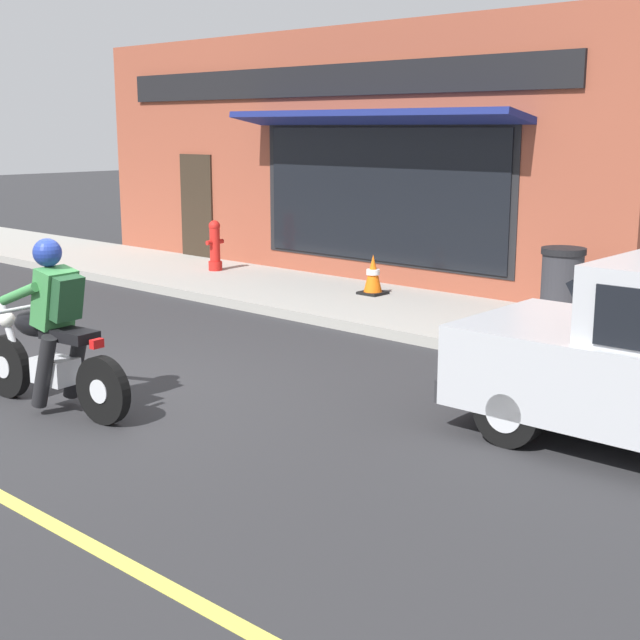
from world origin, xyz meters
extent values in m
plane|color=#2B2B2D|center=(0.00, 0.00, 0.00)|extent=(80.00, 80.00, 0.00)
cube|color=#9E9B93|center=(5.20, 3.00, 0.07)|extent=(2.60, 22.00, 0.14)
cube|color=brown|center=(6.75, 2.95, 2.10)|extent=(0.50, 11.29, 4.20)
cube|color=black|center=(6.48, 1.54, 1.55)|extent=(0.04, 4.74, 2.10)
cube|color=black|center=(6.49, 1.54, 1.55)|extent=(0.02, 4.97, 2.20)
cube|color=#2D2319|center=(6.48, 6.05, 1.05)|extent=(0.04, 0.90, 2.10)
cube|color=navy|center=(6.15, 1.54, 2.75)|extent=(0.81, 5.42, 0.24)
cube|color=black|center=(6.47, 2.95, 3.35)|extent=(0.06, 9.59, 0.50)
cylinder|color=black|center=(-0.52, 0.58, 0.31)|extent=(0.17, 0.63, 0.62)
cylinder|color=silver|center=(-0.52, 0.58, 0.31)|extent=(0.14, 0.23, 0.22)
cylinder|color=black|center=(-0.36, -0.81, 0.31)|extent=(0.17, 0.63, 0.62)
cylinder|color=silver|center=(-0.36, -0.81, 0.31)|extent=(0.14, 0.23, 0.22)
cube|color=silver|center=(-0.43, -0.17, 0.39)|extent=(0.32, 0.43, 0.24)
ellipsoid|color=black|center=(-0.46, 0.08, 0.80)|extent=(0.36, 0.55, 0.24)
cube|color=black|center=(-0.41, -0.39, 0.76)|extent=(0.32, 0.59, 0.10)
cylinder|color=silver|center=(-0.51, 0.48, 0.62)|extent=(0.11, 0.33, 0.68)
cylinder|color=silver|center=(-0.49, 0.36, 0.91)|extent=(0.56, 0.10, 0.04)
sphere|color=silver|center=(-0.51, 0.53, 0.79)|extent=(0.16, 0.16, 0.16)
cylinder|color=silver|center=(-0.23, -0.55, 0.29)|extent=(0.14, 0.56, 0.08)
cube|color=red|center=(-0.36, -0.76, 0.73)|extent=(0.13, 0.07, 0.08)
cylinder|color=black|center=(-0.60, -0.26, 0.43)|extent=(0.18, 0.36, 0.71)
cylinder|color=black|center=(-0.25, -0.21, 0.43)|extent=(0.18, 0.36, 0.71)
cube|color=#387F42|center=(-0.43, -0.22, 1.08)|extent=(0.38, 0.36, 0.57)
cylinder|color=#387F42|center=(-0.65, 0.00, 1.12)|extent=(0.15, 0.53, 0.26)
cylinder|color=#387F42|center=(-0.26, 0.05, 1.12)|extent=(0.15, 0.53, 0.26)
sphere|color=navy|center=(-0.43, -0.16, 1.49)|extent=(0.26, 0.26, 0.26)
cube|color=#1E4728|center=(-0.41, -0.37, 1.10)|extent=(0.31, 0.27, 0.42)
cylinder|color=black|center=(1.59, -3.77, 0.30)|extent=(0.19, 0.60, 0.60)
cylinder|color=silver|center=(1.59, -3.77, 0.30)|extent=(0.21, 0.33, 0.33)
cylinder|color=black|center=(3.03, -3.75, 0.30)|extent=(0.19, 0.60, 0.60)
cylinder|color=silver|center=(3.03, -3.75, 0.30)|extent=(0.21, 0.33, 0.33)
cube|color=black|center=(2.32, -4.34, 1.19)|extent=(1.33, 0.37, 0.51)
cube|color=silver|center=(1.79, -3.11, 0.72)|extent=(0.24, 0.04, 0.14)
cube|color=silver|center=(2.81, -3.09, 0.72)|extent=(0.24, 0.04, 0.14)
cube|color=#28282B|center=(2.30, -3.13, 0.35)|extent=(1.61, 0.15, 0.20)
cylinder|color=#2D2D33|center=(5.61, -2.13, 0.59)|extent=(0.52, 0.52, 0.90)
cylinder|color=black|center=(5.61, -2.13, 1.08)|extent=(0.56, 0.56, 0.08)
cube|color=black|center=(5.61, 0.95, 0.16)|extent=(0.36, 0.36, 0.04)
cone|color=orange|center=(5.61, 0.95, 0.46)|extent=(0.28, 0.28, 0.56)
cylinder|color=white|center=(5.61, 0.95, 0.48)|extent=(0.20, 0.20, 0.08)
cylinder|color=red|center=(5.53, 4.45, 0.22)|extent=(0.24, 0.24, 0.16)
cylinder|color=red|center=(5.53, 4.45, 0.59)|extent=(0.18, 0.18, 0.58)
sphere|color=red|center=(5.53, 4.45, 0.92)|extent=(0.20, 0.20, 0.20)
cylinder|color=red|center=(5.40, 4.45, 0.64)|extent=(0.10, 0.08, 0.08)
cylinder|color=red|center=(5.66, 4.45, 0.64)|extent=(0.10, 0.08, 0.08)
camera|label=1|loc=(-4.67, -7.37, 2.59)|focal=50.00mm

